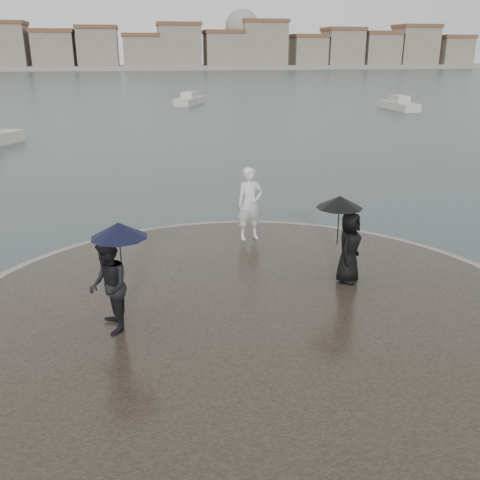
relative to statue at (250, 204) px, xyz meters
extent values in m
plane|color=#2B3835|center=(-0.85, -7.89, -1.35)|extent=(400.00, 400.00, 0.00)
cylinder|color=gray|center=(-0.85, -4.39, -1.19)|extent=(12.50, 12.50, 0.32)
cylinder|color=#2D261E|center=(-0.85, -4.39, -1.17)|extent=(11.90, 11.90, 0.36)
imported|color=silver|center=(0.00, 0.00, 0.00)|extent=(0.78, 0.58, 1.98)
imported|color=black|center=(-3.52, -4.53, -0.12)|extent=(0.80, 0.95, 1.75)
cylinder|color=black|center=(-3.27, -4.43, 0.36)|extent=(0.02, 0.02, 0.90)
cone|color=black|center=(-3.27, -4.43, 0.91)|extent=(1.02, 1.02, 0.28)
imported|color=black|center=(1.57, -3.21, -0.19)|extent=(0.88, 0.93, 1.60)
cylinder|color=black|center=(1.32, -3.11, 0.31)|extent=(0.02, 0.02, 0.90)
cone|color=black|center=(1.32, -3.11, 0.83)|extent=(1.01, 1.01, 0.26)
cube|color=gray|center=(-0.85, 155.11, -0.75)|extent=(260.00, 20.00, 1.20)
cube|color=gray|center=(-37.85, 152.11, 4.65)|extent=(12.00, 10.00, 12.00)
cube|color=brown|center=(-37.85, 152.11, 11.15)|extent=(12.60, 10.60, 1.00)
cube|color=gray|center=(-24.85, 152.11, 3.65)|extent=(11.00, 10.00, 10.00)
cube|color=brown|center=(-24.85, 152.11, 9.15)|extent=(11.60, 10.60, 1.00)
cube|color=gray|center=(-12.85, 152.11, 4.15)|extent=(11.00, 10.00, 11.00)
cube|color=brown|center=(-12.85, 152.11, 10.15)|extent=(11.60, 10.60, 1.00)
cube|color=gray|center=(-0.85, 152.11, 3.15)|extent=(10.00, 10.00, 9.00)
cube|color=brown|center=(-0.85, 152.11, 8.15)|extent=(10.60, 10.60, 1.00)
cube|color=gray|center=(10.15, 152.11, 4.65)|extent=(12.00, 10.00, 12.00)
cube|color=brown|center=(10.15, 152.11, 11.15)|extent=(12.60, 10.60, 1.00)
cube|color=gray|center=(23.15, 152.11, 3.65)|extent=(11.00, 10.00, 10.00)
cube|color=brown|center=(23.15, 152.11, 9.15)|extent=(11.60, 10.60, 1.00)
cube|color=gray|center=(35.15, 152.11, 5.15)|extent=(13.00, 10.00, 13.00)
cube|color=brown|center=(35.15, 152.11, 12.15)|extent=(13.60, 10.60, 1.00)
cube|color=gray|center=(49.15, 152.11, 3.15)|extent=(10.00, 10.00, 9.00)
cube|color=brown|center=(49.15, 152.11, 8.15)|extent=(10.60, 10.60, 1.00)
cube|color=gray|center=(60.15, 152.11, 4.15)|extent=(11.00, 10.00, 11.00)
cube|color=brown|center=(60.15, 152.11, 10.15)|extent=(11.60, 10.60, 1.00)
cube|color=gray|center=(72.15, 152.11, 3.65)|extent=(11.00, 10.00, 10.00)
cube|color=brown|center=(72.15, 152.11, 9.15)|extent=(11.60, 10.60, 1.00)
cube|color=gray|center=(84.15, 152.11, 4.65)|extent=(12.00, 10.00, 12.00)
cube|color=brown|center=(84.15, 152.11, 11.15)|extent=(12.60, 10.60, 1.00)
cube|color=gray|center=(97.15, 152.11, 3.15)|extent=(10.00, 10.00, 9.00)
cube|color=brown|center=(97.15, 152.11, 8.15)|extent=(10.60, 10.60, 1.00)
sphere|color=gray|center=(29.15, 154.11, 10.65)|extent=(10.00, 10.00, 10.00)
cube|color=#BBB7A9|center=(21.38, 34.43, -1.10)|extent=(1.71, 5.53, 0.90)
cube|color=#BBB7A9|center=(21.38, 34.43, -0.50)|extent=(1.24, 2.02, 0.90)
cube|color=#BBB7A9|center=(2.48, 43.14, -1.10)|extent=(3.74, 5.67, 0.90)
cube|color=#BBB7A9|center=(2.48, 43.14, -0.50)|extent=(1.92, 2.32, 0.90)
camera|label=1|loc=(-2.81, -13.57, 3.88)|focal=40.00mm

